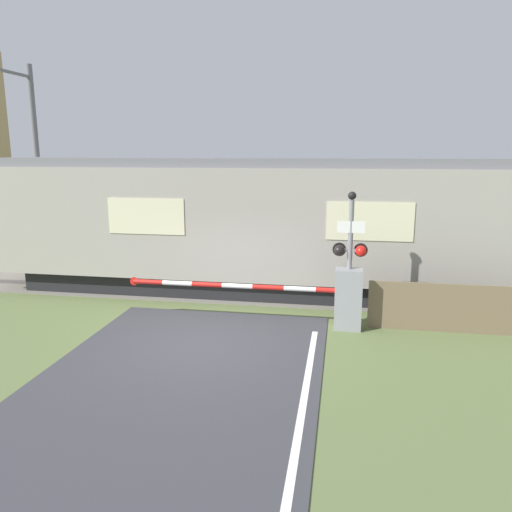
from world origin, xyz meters
name	(u,v)px	position (x,y,z in m)	size (l,w,h in m)	color
ground_plane	(205,343)	(0.00, 0.00, 0.00)	(80.00, 80.00, 0.00)	#5B6B3D
track_bed	(244,288)	(0.00, 4.28, 0.02)	(36.00, 3.20, 0.13)	slate
train	(366,226)	(3.42, 4.28, 1.93)	(20.74, 3.21, 3.77)	black
crossing_barrier	(331,297)	(2.59, 1.39, 0.72)	(5.49, 0.44, 1.38)	gray
signal_post	(350,252)	(2.96, 1.46, 1.76)	(0.77, 0.26, 3.09)	gray
catenary_pole	(37,164)	(-7.51, 6.07, 3.52)	(0.20, 1.90, 6.74)	slate
roadside_fence	(460,309)	(5.39, 1.56, 0.55)	(3.96, 0.06, 1.10)	#726047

